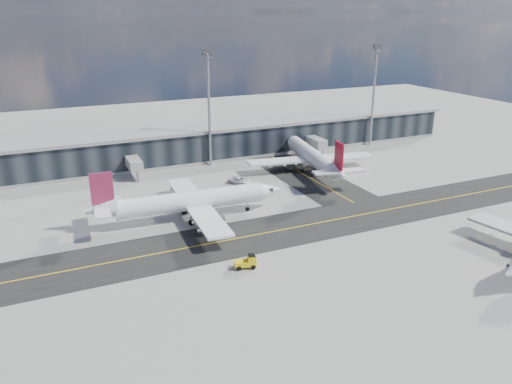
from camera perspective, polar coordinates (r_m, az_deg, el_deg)
ground at (r=88.65m, az=5.25°, el=-5.09°), size 300.00×300.00×0.00m
taxiway_lanes at (r=98.99m, az=4.18°, el=-2.31°), size 180.00×63.00×0.03m
terminal_concourse at (r=135.04m, az=-6.20°, el=5.53°), size 152.00×19.80×8.80m
floodlight_masts at (r=126.18m, az=-5.40°, el=9.89°), size 102.50×0.70×28.90m
airliner_af at (r=94.86m, az=-7.71°, el=-1.07°), size 37.61×32.05×11.14m
airliner_redtail at (r=123.71m, az=6.53°, el=3.99°), size 32.31×37.70×11.19m
baggage_tug at (r=77.63m, az=-1.00°, el=-7.96°), size 3.64×2.42×2.10m
service_van at (r=114.79m, az=-1.87°, el=1.31°), size 5.39×6.02×1.55m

